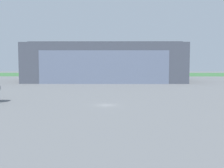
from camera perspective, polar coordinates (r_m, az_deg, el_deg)
The scene contains 3 objects.
ground_plane at distance 73.55m, azimuth -1.17°, elevation -4.25°, with size 440.00×440.00×0.00m, color slate.
grass_field_strip at distance 230.62m, azimuth 0.01°, elevation 1.94°, with size 440.00×56.00×0.08m, color #396D3B.
maintenance_hangar at distance 157.11m, azimuth -1.38°, elevation 4.35°, with size 83.03×38.75×21.58m.
Camera 1 is at (2.20, -72.60, 11.58)m, focal length 45.61 mm.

